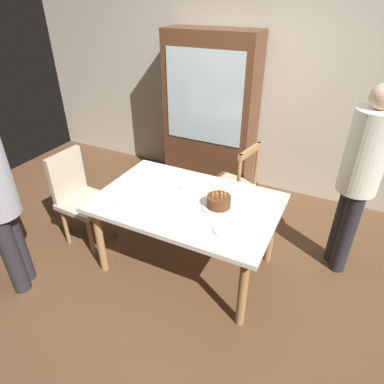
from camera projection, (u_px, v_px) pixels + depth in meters
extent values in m
plane|color=brown|center=(187.00, 264.00, 3.20)|extent=(6.40, 6.40, 0.00)
cube|color=beige|center=(257.00, 84.00, 3.94)|extent=(6.40, 0.10, 2.60)
cube|color=silver|center=(187.00, 203.00, 2.84)|extent=(1.54, 1.01, 0.04)
cylinder|color=#9E7042|center=(100.00, 240.00, 2.97)|extent=(0.07, 0.07, 0.68)
cylinder|color=#9E7042|center=(243.00, 292.00, 2.47)|extent=(0.07, 0.07, 0.68)
cylinder|color=#9E7042|center=(149.00, 197.00, 3.59)|extent=(0.07, 0.07, 0.68)
cylinder|color=#9E7042|center=(271.00, 231.00, 3.08)|extent=(0.07, 0.07, 0.68)
cylinder|color=silver|center=(218.00, 207.00, 2.74)|extent=(0.28, 0.28, 0.01)
cylinder|color=#563019|center=(219.00, 201.00, 2.71)|extent=(0.20, 0.20, 0.09)
cylinder|color=#F2994C|center=(225.00, 195.00, 2.65)|extent=(0.01, 0.01, 0.05)
sphere|color=#FFC64C|center=(226.00, 192.00, 2.63)|extent=(0.01, 0.01, 0.01)
cylinder|color=yellow|center=(225.00, 192.00, 2.69)|extent=(0.01, 0.01, 0.05)
sphere|color=#FFC64C|center=(225.00, 189.00, 2.67)|extent=(0.01, 0.01, 0.01)
cylinder|color=#F2994C|center=(221.00, 190.00, 2.71)|extent=(0.01, 0.01, 0.05)
sphere|color=#FFC64C|center=(221.00, 187.00, 2.70)|extent=(0.01, 0.01, 0.01)
cylinder|color=yellow|center=(216.00, 190.00, 2.71)|extent=(0.01, 0.01, 0.05)
sphere|color=#FFC64C|center=(216.00, 187.00, 2.70)|extent=(0.01, 0.01, 0.01)
cylinder|color=#F2994C|center=(213.00, 192.00, 2.70)|extent=(0.01, 0.01, 0.05)
sphere|color=#FFC64C|center=(213.00, 188.00, 2.68)|extent=(0.01, 0.01, 0.01)
cylinder|color=yellow|center=(213.00, 195.00, 2.66)|extent=(0.01, 0.01, 0.05)
sphere|color=#FFC64C|center=(213.00, 191.00, 2.64)|extent=(0.01, 0.01, 0.01)
cylinder|color=#E54C4C|center=(217.00, 197.00, 2.63)|extent=(0.01, 0.01, 0.05)
sphere|color=#FFC64C|center=(217.00, 193.00, 2.61)|extent=(0.01, 0.01, 0.01)
cylinder|color=#66CC72|center=(222.00, 197.00, 2.63)|extent=(0.01, 0.01, 0.05)
sphere|color=#FFC64C|center=(222.00, 193.00, 2.61)|extent=(0.01, 0.01, 0.01)
cylinder|color=silver|center=(130.00, 201.00, 2.81)|extent=(0.22, 0.22, 0.01)
cylinder|color=silver|center=(191.00, 186.00, 3.03)|extent=(0.22, 0.22, 0.01)
cylinder|color=silver|center=(228.00, 230.00, 2.48)|extent=(0.22, 0.22, 0.01)
cube|color=silver|center=(113.00, 198.00, 2.86)|extent=(0.18, 0.06, 0.01)
cube|color=silver|center=(176.00, 182.00, 3.10)|extent=(0.18, 0.04, 0.01)
cube|color=tan|center=(229.00, 187.00, 3.56)|extent=(0.51, 0.51, 0.05)
cylinder|color=#9E7042|center=(223.00, 194.00, 3.89)|extent=(0.04, 0.04, 0.42)
cylinder|color=#9E7042|center=(207.00, 207.00, 3.66)|extent=(0.04, 0.04, 0.42)
cylinder|color=#9E7042|center=(249.00, 203.00, 3.72)|extent=(0.04, 0.04, 0.42)
cylinder|color=#9E7042|center=(233.00, 218.00, 3.49)|extent=(0.04, 0.04, 0.42)
cylinder|color=#9E7042|center=(256.00, 165.00, 3.45)|extent=(0.04, 0.04, 0.50)
cylinder|color=#9E7042|center=(239.00, 178.00, 3.21)|extent=(0.04, 0.04, 0.50)
cube|color=#9E7042|center=(250.00, 151.00, 3.22)|extent=(0.11, 0.40, 0.06)
cube|color=tan|center=(86.00, 203.00, 3.29)|extent=(0.46, 0.46, 0.05)
cylinder|color=#9E7042|center=(91.00, 236.00, 3.22)|extent=(0.04, 0.04, 0.42)
cylinder|color=#9E7042|center=(114.00, 218.00, 3.47)|extent=(0.04, 0.04, 0.42)
cylinder|color=#9E7042|center=(66.00, 226.00, 3.36)|extent=(0.04, 0.04, 0.42)
cylinder|color=#9E7042|center=(90.00, 209.00, 3.62)|extent=(0.04, 0.04, 0.42)
cube|color=tan|center=(67.00, 176.00, 3.25)|extent=(0.07, 0.40, 0.50)
cylinder|color=#262328|center=(11.00, 256.00, 2.75)|extent=(0.14, 0.14, 0.76)
cylinder|color=#262328|center=(17.00, 245.00, 2.86)|extent=(0.14, 0.14, 0.76)
cylinder|color=#262328|center=(341.00, 225.00, 3.05)|extent=(0.14, 0.14, 0.82)
cylinder|color=#262328|center=(346.00, 234.00, 2.94)|extent=(0.14, 0.14, 0.82)
cylinder|color=silver|center=(366.00, 153.00, 2.60)|extent=(0.32, 0.32, 0.69)
sphere|color=#D8AD8C|center=(383.00, 97.00, 2.37)|extent=(0.19, 0.19, 0.19)
cube|color=#56331E|center=(211.00, 114.00, 4.08)|extent=(1.10, 0.44, 1.90)
cube|color=silver|center=(203.00, 98.00, 3.77)|extent=(0.94, 0.01, 1.04)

